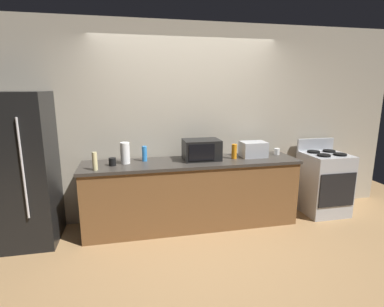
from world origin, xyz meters
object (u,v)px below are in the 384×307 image
(refrigerator, at_px, (21,170))
(bottle_spray_cleaner, at_px, (145,154))
(mug_black, at_px, (112,162))
(stove_range, at_px, (324,183))
(microwave, at_px, (202,150))
(toaster_oven, at_px, (253,149))
(mug_white, at_px, (277,151))
(bottle_dish_soap, at_px, (234,151))
(bottle_hand_soap, at_px, (95,161))
(paper_towel_roll, at_px, (125,153))

(refrigerator, bearing_deg, bottle_spray_cleaner, 5.04)
(refrigerator, xyz_separation_m, mug_black, (1.04, -0.02, 0.05))
(stove_range, relative_size, microwave, 2.25)
(toaster_oven, xyz_separation_m, mug_white, (0.39, 0.05, -0.06))
(stove_range, bearing_deg, bottle_dish_soap, 179.67)
(bottle_hand_soap, distance_m, mug_white, 2.49)
(microwave, distance_m, toaster_oven, 0.74)
(refrigerator, height_order, mug_black, refrigerator)
(bottle_spray_cleaner, bearing_deg, toaster_oven, -2.58)
(stove_range, height_order, mug_black, stove_range)
(bottle_dish_soap, bearing_deg, stove_range, -0.33)
(mug_black, bearing_deg, paper_towel_roll, 24.80)
(stove_range, bearing_deg, paper_towel_roll, 178.99)
(refrigerator, height_order, paper_towel_roll, refrigerator)
(microwave, relative_size, toaster_oven, 1.41)
(microwave, relative_size, mug_black, 4.94)
(refrigerator, relative_size, bottle_dish_soap, 9.06)
(stove_range, bearing_deg, bottle_hand_soap, -176.49)
(refrigerator, xyz_separation_m, mug_white, (3.32, 0.11, 0.04))
(stove_range, bearing_deg, toaster_oven, 176.91)
(toaster_oven, distance_m, mug_white, 0.40)
(microwave, bearing_deg, mug_white, 3.34)
(paper_towel_roll, relative_size, bottle_spray_cleaner, 1.36)
(bottle_spray_cleaner, relative_size, bottle_hand_soap, 0.92)
(toaster_oven, height_order, mug_white, toaster_oven)
(bottle_dish_soap, height_order, mug_black, bottle_dish_soap)
(mug_white, height_order, mug_black, mug_black)
(toaster_oven, distance_m, bottle_dish_soap, 0.30)
(stove_range, xyz_separation_m, bottle_dish_soap, (-1.42, 0.01, 0.54))
(bottle_dish_soap, height_order, mug_white, bottle_dish_soap)
(stove_range, distance_m, mug_white, 0.88)
(microwave, bearing_deg, bottle_dish_soap, -5.14)
(microwave, height_order, bottle_dish_soap, microwave)
(refrigerator, relative_size, mug_black, 18.53)
(toaster_oven, bearing_deg, bottle_hand_soap, -172.97)
(refrigerator, distance_m, mug_white, 3.32)
(microwave, relative_size, bottle_hand_soap, 2.23)
(stove_range, height_order, bottle_dish_soap, bottle_dish_soap)
(mug_white, bearing_deg, refrigerator, -178.03)
(refrigerator, relative_size, bottle_spray_cleaner, 9.06)
(microwave, bearing_deg, bottle_spray_cleaner, 173.94)
(bottle_spray_cleaner, bearing_deg, stove_range, -2.80)
(refrigerator, height_order, toaster_oven, refrigerator)
(toaster_oven, bearing_deg, paper_towel_roll, -179.67)
(paper_towel_roll, bearing_deg, stove_range, -1.01)
(bottle_spray_cleaner, distance_m, bottle_hand_soap, 0.67)
(stove_range, bearing_deg, bottle_spray_cleaner, 177.20)
(refrigerator, relative_size, paper_towel_roll, 6.67)
(toaster_oven, bearing_deg, mug_white, 7.91)
(paper_towel_roll, xyz_separation_m, mug_black, (-0.16, -0.07, -0.09))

